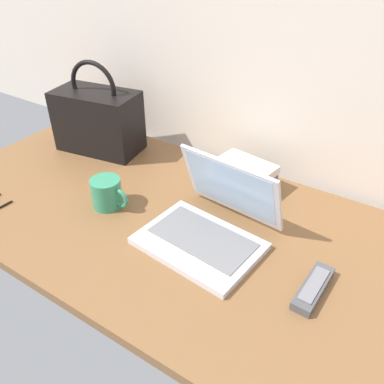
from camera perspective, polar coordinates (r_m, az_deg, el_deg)
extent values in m
cube|color=brown|center=(1.15, -2.42, -4.66)|extent=(1.60, 0.76, 0.03)
cube|color=silver|center=(1.05, 1.01, -7.40)|extent=(0.33, 0.25, 0.02)
cube|color=slate|center=(1.05, 1.52, -6.55)|extent=(0.28, 0.17, 0.00)
cube|color=silver|center=(1.08, 5.71, 0.68)|extent=(0.31, 0.10, 0.19)
cube|color=#A5C6EA|center=(1.08, 5.55, 0.64)|extent=(0.27, 0.09, 0.17)
cylinder|color=#338C66|center=(1.20, -12.21, -0.10)|extent=(0.09, 0.09, 0.09)
torus|color=#338C66|center=(1.17, -10.41, -0.87)|extent=(0.06, 0.01, 0.06)
cylinder|color=brown|center=(1.18, -12.44, 1.46)|extent=(0.08, 0.08, 0.00)
cube|color=#4C4C51|center=(0.98, 17.05, -13.09)|extent=(0.05, 0.16, 0.02)
cube|color=slate|center=(0.97, 17.17, -12.59)|extent=(0.04, 0.12, 0.00)
cube|color=black|center=(1.32, -25.53, -1.77)|extent=(0.01, 0.06, 0.00)
cube|color=black|center=(1.50, -13.34, 9.89)|extent=(0.32, 0.21, 0.22)
torus|color=black|center=(1.45, -14.04, 14.55)|extent=(0.18, 0.05, 0.18)
cube|color=#3F7F4C|center=(1.27, 6.92, 0.99)|extent=(0.22, 0.17, 0.03)
cube|color=#595960|center=(1.26, 7.01, 2.10)|extent=(0.21, 0.19, 0.03)
cube|color=silver|center=(1.24, 7.10, 3.19)|extent=(0.20, 0.18, 0.03)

